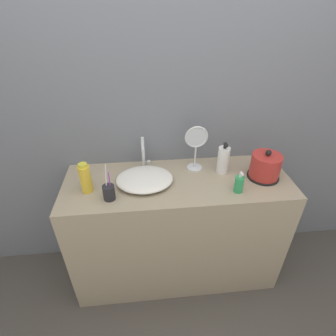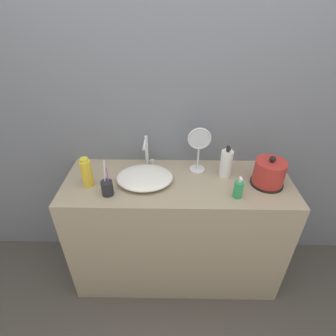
{
  "view_description": "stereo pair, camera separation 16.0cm",
  "coord_description": "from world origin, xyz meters",
  "px_view_note": "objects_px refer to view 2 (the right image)",
  "views": [
    {
      "loc": [
        -0.2,
        -1.08,
        1.87
      ],
      "look_at": [
        -0.06,
        0.26,
        0.98
      ],
      "focal_mm": 28.0,
      "sensor_mm": 36.0,
      "label": 1
    },
    {
      "loc": [
        -0.04,
        -1.08,
        1.87
      ],
      "look_at": [
        -0.06,
        0.26,
        0.98
      ],
      "focal_mm": 28.0,
      "sensor_mm": 36.0,
      "label": 2
    }
  ],
  "objects_px": {
    "mouthwash_bottle": "(226,163)",
    "shampoo_bottle": "(87,173)",
    "lotion_bottle": "(238,189)",
    "vanity_mirror": "(199,147)",
    "electric_kettle": "(269,174)",
    "faucet": "(147,150)",
    "toothbrush_cup": "(107,188)"
  },
  "relations": [
    {
      "from": "lotion_bottle",
      "to": "vanity_mirror",
      "type": "distance_m",
      "value": 0.37
    },
    {
      "from": "toothbrush_cup",
      "to": "shampoo_bottle",
      "type": "relative_size",
      "value": 1.17
    },
    {
      "from": "faucet",
      "to": "vanity_mirror",
      "type": "relative_size",
      "value": 0.7
    },
    {
      "from": "faucet",
      "to": "toothbrush_cup",
      "type": "xyz_separation_m",
      "value": [
        -0.21,
        -0.31,
        -0.08
      ]
    },
    {
      "from": "toothbrush_cup",
      "to": "vanity_mirror",
      "type": "xyz_separation_m",
      "value": [
        0.55,
        0.27,
        0.13
      ]
    },
    {
      "from": "faucet",
      "to": "shampoo_bottle",
      "type": "height_order",
      "value": "faucet"
    },
    {
      "from": "shampoo_bottle",
      "to": "vanity_mirror",
      "type": "height_order",
      "value": "vanity_mirror"
    },
    {
      "from": "faucet",
      "to": "vanity_mirror",
      "type": "xyz_separation_m",
      "value": [
        0.34,
        -0.04,
        0.05
      ]
    },
    {
      "from": "electric_kettle",
      "to": "shampoo_bottle",
      "type": "distance_m",
      "value": 1.11
    },
    {
      "from": "mouthwash_bottle",
      "to": "shampoo_bottle",
      "type": "bearing_deg",
      "value": -172.18
    },
    {
      "from": "electric_kettle",
      "to": "mouthwash_bottle",
      "type": "relative_size",
      "value": 0.93
    },
    {
      "from": "shampoo_bottle",
      "to": "vanity_mirror",
      "type": "bearing_deg",
      "value": 14.56
    },
    {
      "from": "mouthwash_bottle",
      "to": "electric_kettle",
      "type": "bearing_deg",
      "value": -19.93
    },
    {
      "from": "electric_kettle",
      "to": "shampoo_bottle",
      "type": "xyz_separation_m",
      "value": [
        -1.11,
        -0.03,
        0.02
      ]
    },
    {
      "from": "vanity_mirror",
      "to": "shampoo_bottle",
      "type": "bearing_deg",
      "value": -165.44
    },
    {
      "from": "vanity_mirror",
      "to": "electric_kettle",
      "type": "bearing_deg",
      "value": -19.59
    },
    {
      "from": "electric_kettle",
      "to": "lotion_bottle",
      "type": "distance_m",
      "value": 0.25
    },
    {
      "from": "faucet",
      "to": "shampoo_bottle",
      "type": "relative_size",
      "value": 1.14
    },
    {
      "from": "lotion_bottle",
      "to": "faucet",
      "type": "bearing_deg",
      "value": 150.12
    },
    {
      "from": "electric_kettle",
      "to": "toothbrush_cup",
      "type": "distance_m",
      "value": 0.98
    },
    {
      "from": "mouthwash_bottle",
      "to": "vanity_mirror",
      "type": "distance_m",
      "value": 0.2
    },
    {
      "from": "toothbrush_cup",
      "to": "electric_kettle",
      "type": "bearing_deg",
      "value": 6.9
    },
    {
      "from": "faucet",
      "to": "lotion_bottle",
      "type": "relative_size",
      "value": 1.57
    },
    {
      "from": "electric_kettle",
      "to": "vanity_mirror",
      "type": "relative_size",
      "value": 0.65
    },
    {
      "from": "faucet",
      "to": "shampoo_bottle",
      "type": "xyz_separation_m",
      "value": [
        -0.35,
        -0.22,
        -0.03
      ]
    },
    {
      "from": "toothbrush_cup",
      "to": "mouthwash_bottle",
      "type": "bearing_deg",
      "value": 16.02
    },
    {
      "from": "lotion_bottle",
      "to": "electric_kettle",
      "type": "bearing_deg",
      "value": 31.21
    },
    {
      "from": "electric_kettle",
      "to": "toothbrush_cup",
      "type": "bearing_deg",
      "value": -173.1
    },
    {
      "from": "electric_kettle",
      "to": "shampoo_bottle",
      "type": "bearing_deg",
      "value": -178.54
    },
    {
      "from": "lotion_bottle",
      "to": "shampoo_bottle",
      "type": "distance_m",
      "value": 0.9
    },
    {
      "from": "faucet",
      "to": "electric_kettle",
      "type": "relative_size",
      "value": 1.09
    },
    {
      "from": "lotion_bottle",
      "to": "mouthwash_bottle",
      "type": "height_order",
      "value": "mouthwash_bottle"
    }
  ]
}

